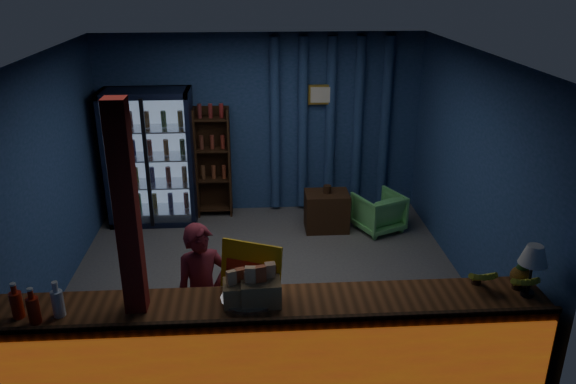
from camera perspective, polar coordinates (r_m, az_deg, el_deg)
name	(u,v)px	position (r m, az deg, el deg)	size (l,w,h in m)	color
ground	(267,282)	(6.62, -2.14, -9.15)	(4.60, 4.60, 0.00)	#515154
room_walls	(265,154)	(5.97, -2.35, 3.88)	(4.60, 4.60, 4.60)	navy
counter	(274,353)	(4.77, -1.48, -16.02)	(4.40, 0.57, 0.99)	brown
support_post	(133,268)	(4.42, -15.43, -7.48)	(0.16, 0.16, 2.60)	maroon
beverage_cooler	(151,157)	(8.11, -13.70, 3.44)	(1.20, 0.62, 1.90)	black
bottle_shelf	(213,162)	(8.18, -7.59, 3.02)	(0.50, 0.28, 1.60)	#351E11
curtain_folds	(330,125)	(8.18, 4.32, 6.83)	(1.74, 0.14, 2.50)	navy
framed_picture	(321,95)	(8.01, 3.38, 9.85)	(0.36, 0.04, 0.28)	gold
shopkeeper	(203,294)	(5.18, -8.62, -10.23)	(0.50, 0.32, 1.36)	maroon
green_chair	(378,212)	(7.86, 9.18, -2.00)	(0.58, 0.59, 0.54)	#61C267
side_table	(327,211)	(7.80, 3.95, -1.92)	(0.60, 0.43, 0.65)	#351E11
yellow_sign	(251,267)	(4.58, -3.78, -7.62)	(0.51, 0.30, 0.41)	#DCA30B
soda_bottles	(36,305)	(4.66, -24.23, -10.41)	(0.39, 0.17, 0.29)	red
snack_box_left	(261,289)	(4.46, -2.80, -9.84)	(0.32, 0.27, 0.33)	#A58D50
snack_box_centre	(241,291)	(4.47, -4.83, -10.01)	(0.29, 0.24, 0.29)	#A58D50
pastry_tray	(250,296)	(4.55, -3.93, -10.50)	(0.46, 0.46, 0.08)	silver
banana_bunches	(500,279)	(4.95, 20.71, -8.23)	(0.57, 0.33, 0.19)	yellow
table_lamp	(534,257)	(4.82, 23.70, -6.05)	(0.23, 0.23, 0.45)	black
pineapple	(521,273)	(5.04, 22.60, -7.63)	(0.17, 0.17, 0.29)	#9C5E1C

